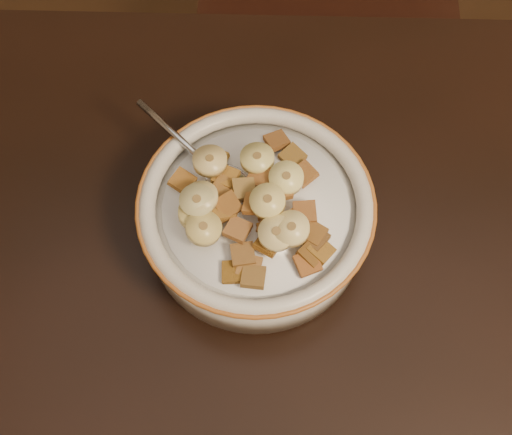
{
  "coord_description": "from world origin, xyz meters",
  "views": [
    {
      "loc": [
        -0.14,
        -0.1,
        1.31
      ],
      "look_at": [
        -0.14,
        0.17,
        0.78
      ],
      "focal_mm": 45.0,
      "sensor_mm": 36.0,
      "label": 1
    }
  ],
  "objects_px": {
    "chair": "(329,34)",
    "cereal_bowl": "(256,220)",
    "spoon": "(229,184)",
    "table": "(413,414)"
  },
  "relations": [
    {
      "from": "table",
      "to": "cereal_bowl",
      "type": "relative_size",
      "value": 6.77
    },
    {
      "from": "cereal_bowl",
      "to": "spoon",
      "type": "distance_m",
      "value": 0.04
    },
    {
      "from": "cereal_bowl",
      "to": "spoon",
      "type": "height_order",
      "value": "spoon"
    },
    {
      "from": "chair",
      "to": "cereal_bowl",
      "type": "distance_m",
      "value": 0.56
    },
    {
      "from": "spoon",
      "to": "cereal_bowl",
      "type": "bearing_deg",
      "value": 90.0
    },
    {
      "from": "chair",
      "to": "cereal_bowl",
      "type": "relative_size",
      "value": 4.97
    },
    {
      "from": "cereal_bowl",
      "to": "table",
      "type": "bearing_deg",
      "value": -50.22
    },
    {
      "from": "table",
      "to": "chair",
      "type": "distance_m",
      "value": 0.68
    },
    {
      "from": "table",
      "to": "chair",
      "type": "relative_size",
      "value": 1.36
    },
    {
      "from": "chair",
      "to": "cereal_bowl",
      "type": "bearing_deg",
      "value": -100.9
    }
  ]
}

